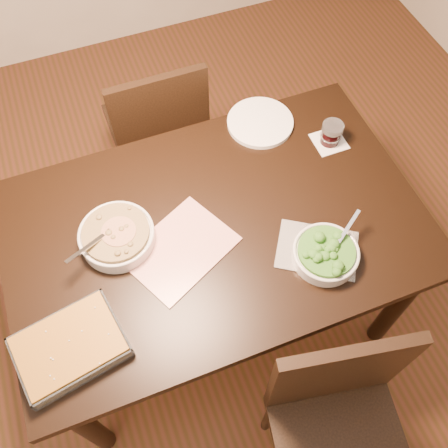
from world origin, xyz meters
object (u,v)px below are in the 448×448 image
Objects in this scene: baking_dish at (70,347)px; broccoli_bowl at (326,254)px; dinner_plate at (260,122)px; chair_far at (158,128)px; table at (215,239)px; stew_bowl at (117,236)px; wine_tumbler at (331,133)px; chair_near at (339,421)px.

broccoli_bowl is at bearing -9.89° from baking_dish.
dinner_plate is (0.03, 0.60, -0.02)m from broccoli_bowl.
chair_far is (-0.33, 0.36, -0.27)m from dinner_plate.
table is 5.50× the size of stew_bowl.
chair_far reaches higher than stew_bowl.
broccoli_bowl is 2.56× the size of wine_tumbler.
stew_bowl is (-0.32, 0.06, 0.13)m from table.
wine_tumbler is (0.24, 0.43, 0.02)m from broccoli_bowl.
dinner_plate is (0.64, 0.30, -0.03)m from stew_bowl.
baking_dish is at bearing 158.42° from chair_near.
chair_near is (0.70, -0.44, -0.27)m from baking_dish.
table is 4.17× the size of baking_dish.
table is 1.61× the size of chair_far.
dinner_plate is 0.28× the size of chair_near.
chair_far is (0.53, 0.96, -0.29)m from baking_dish.
chair_near is (0.48, -0.74, -0.28)m from stew_bowl.
baking_dish is at bearing -155.52° from table.
wine_tumbler reaches higher than baking_dish.
stew_bowl is 0.85m from wine_tumbler.
broccoli_bowl is 0.54m from chair_near.
chair_near reaches higher than wine_tumbler.
chair_near reaches higher than broccoli_bowl.
baking_dish is 1.05m from dinner_plate.
dinner_plate is at bearing 86.74° from broccoli_bowl.
wine_tumbler is 0.10× the size of chair_far.
wine_tumbler is at bearing 77.76° from chair_near.
wine_tumbler is 0.35× the size of dinner_plate.
stew_bowl reaches higher than broccoli_bowl.
wine_tumbler is at bearing 60.72° from broccoli_bowl.
table is 0.74m from chair_far.
stew_bowl is at bearing 153.46° from broccoli_bowl.
chair_near reaches higher than table.
stew_bowl is 1.14× the size of broccoli_bowl.
stew_bowl is 0.38m from baking_dish.
chair_far reaches higher than dinner_plate.
dinner_plate reaches higher than table.
dinner_plate is (-0.21, 0.17, -0.04)m from wine_tumbler.
broccoli_bowl is at bearing -93.26° from dinner_plate.
chair_near is (0.16, -0.68, -0.15)m from table.
broccoli_bowl is 0.82m from baking_dish.
table is 0.39m from broccoli_bowl.
baking_dish is at bearing -125.96° from stew_bowl.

